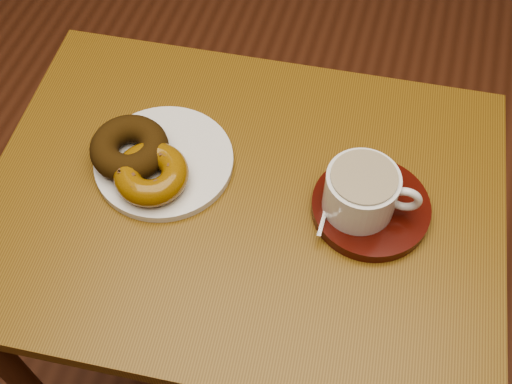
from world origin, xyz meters
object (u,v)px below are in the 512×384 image
(saucer, at_px, (370,208))
(coffee_cup, at_px, (362,191))
(cafe_table, at_px, (244,235))
(donut_plate, at_px, (164,161))

(saucer, distance_m, coffee_cup, 0.05)
(cafe_table, height_order, saucer, saucer)
(donut_plate, xyz_separation_m, saucer, (0.30, 0.00, 0.00))
(cafe_table, relative_size, donut_plate, 3.80)
(saucer, relative_size, coffee_cup, 1.26)
(donut_plate, relative_size, saucer, 1.24)
(donut_plate, height_order, saucer, saucer)
(donut_plate, height_order, coffee_cup, coffee_cup)
(cafe_table, bearing_deg, donut_plate, 165.23)
(donut_plate, bearing_deg, coffee_cup, -0.93)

